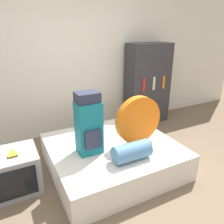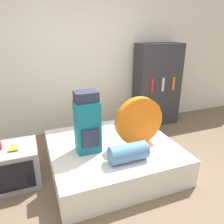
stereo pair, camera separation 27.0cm
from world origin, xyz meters
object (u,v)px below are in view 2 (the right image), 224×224
at_px(backpack, 87,123).
at_px(tent_bag, 139,121).
at_px(television, 12,166).
at_px(bookshelf, 157,85).
at_px(sleeping_roll, 128,153).

height_order(backpack, tent_bag, backpack).
bearing_deg(television, backpack, -10.64).
height_order(television, bookshelf, bookshelf).
bearing_deg(tent_bag, backpack, 175.01).
relative_size(sleeping_roll, television, 0.71).
bearing_deg(backpack, bookshelf, 34.49).
height_order(sleeping_roll, bookshelf, bookshelf).
relative_size(backpack, tent_bag, 1.20).
xyz_separation_m(tent_bag, sleeping_roll, (-0.30, -0.33, -0.21)).
relative_size(tent_bag, bookshelf, 0.41).
bearing_deg(television, sleeping_roll, -23.79).
bearing_deg(sleeping_roll, television, 156.21).
bearing_deg(bookshelf, sleeping_roll, -130.51).
height_order(backpack, bookshelf, bookshelf).
xyz_separation_m(backpack, bookshelf, (1.68, 1.15, 0.05)).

